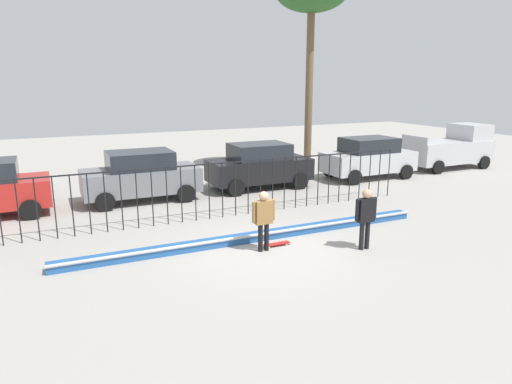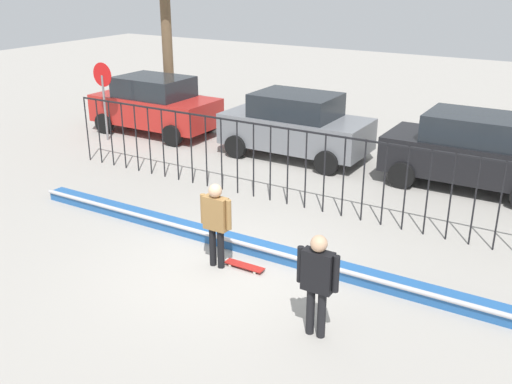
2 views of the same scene
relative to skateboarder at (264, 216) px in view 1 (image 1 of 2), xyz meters
name	(u,v)px [view 1 (image 1 of 2)]	position (x,y,z in m)	size (l,w,h in m)	color
ground_plane	(269,251)	(0.13, -0.05, -0.99)	(60.00, 60.00, 0.00)	#9E9991
bowl_coping_ledge	(255,237)	(0.13, 0.84, -0.87)	(11.00, 0.41, 0.27)	#235699
perimeter_fence	(222,184)	(0.13, 3.41, 0.15)	(14.04, 0.04, 1.86)	black
skateboarder	(264,216)	(0.00, 0.00, 0.00)	(0.67, 0.25, 1.65)	black
skateboard	(277,244)	(0.49, 0.18, -0.93)	(0.80, 0.20, 0.07)	#A51E19
camera_operator	(366,214)	(2.54, -1.03, 0.02)	(0.68, 0.25, 1.68)	black
parked_car_gray	(141,176)	(-1.89, 6.77, -0.02)	(4.30, 2.12, 1.90)	slate
parked_car_black	(259,165)	(3.10, 6.83, -0.02)	(4.30, 2.12, 1.90)	black
parked_car_silver	(368,158)	(8.57, 6.52, -0.02)	(4.30, 2.12, 1.90)	#B7BABF
pickup_truck	(451,148)	(14.13, 6.78, 0.05)	(4.70, 2.12, 2.24)	#B7B7BC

